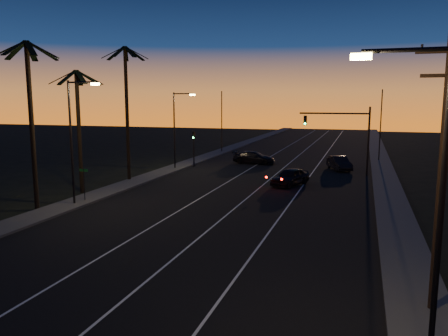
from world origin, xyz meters
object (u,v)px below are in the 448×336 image
(utility_pole, at_px, (442,167))
(right_car, at_px, (339,163))
(cross_car, at_px, (254,158))
(signal_mast, at_px, (345,128))
(lead_car, at_px, (290,177))

(utility_pole, height_order, right_car, utility_pole)
(utility_pole, bearing_deg, cross_car, 113.54)
(signal_mast, relative_size, right_car, 1.48)
(signal_mast, height_order, lead_car, signal_mast)
(utility_pole, distance_m, signal_mast, 30.33)
(utility_pole, height_order, cross_car, utility_pole)
(signal_mast, height_order, right_car, signal_mast)
(lead_car, xyz_separation_m, cross_car, (-6.44, 12.48, -0.03))
(cross_car, bearing_deg, lead_car, -62.72)
(lead_car, height_order, cross_car, lead_car)
(signal_mast, bearing_deg, cross_car, 155.63)
(right_car, bearing_deg, lead_car, -109.43)
(signal_mast, height_order, cross_car, signal_mast)
(signal_mast, distance_m, cross_car, 12.44)
(signal_mast, xyz_separation_m, right_car, (-0.55, 2.96, -4.02))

